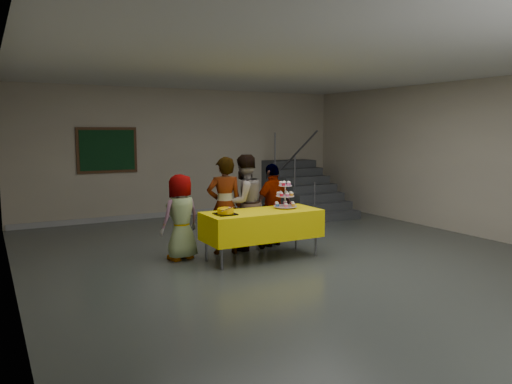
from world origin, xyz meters
The scene contains 10 objects.
room_shell centered at (0.00, 0.02, 2.13)m, with size 10.00×10.04×3.02m.
bake_table centered at (-0.43, 0.55, 0.56)m, with size 1.88×0.78×0.77m.
cupcake_stand centered at (0.04, 0.62, 0.96)m, with size 0.38×0.38×0.44m.
bear_cake centered at (-1.09, 0.52, 0.83)m, with size 0.32×0.36×0.12m.
schoolchild_a centered at (-1.58, 1.13, 0.68)m, with size 0.66×0.43×1.36m, color slate.
schoolchild_b centered at (-0.81, 1.14, 0.81)m, with size 0.59×0.39×1.61m, color slate.
schoolchild_c centered at (-0.41, 1.23, 0.82)m, with size 0.79×0.62×1.63m, color slate.
schoolchild_d centered at (0.18, 1.25, 0.73)m, with size 0.85×0.36×1.46m, color slate.
staircase centered at (2.70, 4.13, 0.49)m, with size 1.30×2.40×2.04m.
noticeboard centered at (-1.86, 4.96, 1.60)m, with size 1.30×0.05×1.00m.
Camera 1 is at (-4.25, -6.23, 2.04)m, focal length 35.00 mm.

